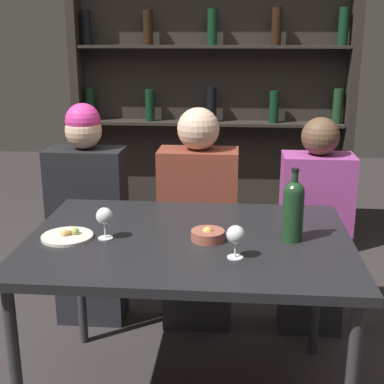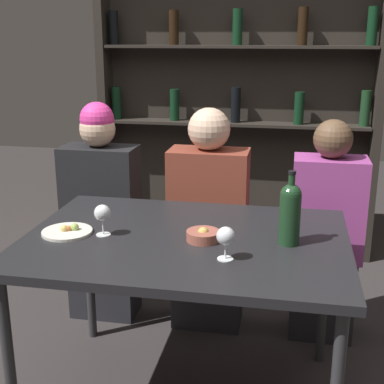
{
  "view_description": "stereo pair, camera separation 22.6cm",
  "coord_description": "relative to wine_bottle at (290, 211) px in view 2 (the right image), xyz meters",
  "views": [
    {
      "loc": [
        0.18,
        -2.02,
        1.56
      ],
      "look_at": [
        0.0,
        0.14,
        0.92
      ],
      "focal_mm": 50.0,
      "sensor_mm": 36.0,
      "label": 1
    },
    {
      "loc": [
        0.41,
        -1.99,
        1.56
      ],
      "look_at": [
        0.0,
        0.14,
        0.92
      ],
      "focal_mm": 50.0,
      "sensor_mm": 36.0,
      "label": 2
    }
  ],
  "objects": [
    {
      "name": "wine_rack_wall",
      "position": [
        -0.41,
        1.83,
        0.27
      ],
      "size": [
        1.98,
        0.21,
        2.27
      ],
      "color": "#28231E",
      "rests_on": "ground_plane"
    },
    {
      "name": "snack_bowl",
      "position": [
        -0.33,
        -0.03,
        -0.11
      ],
      "size": [
        0.14,
        0.14,
        0.06
      ],
      "color": "#995142",
      "rests_on": "dining_table"
    },
    {
      "name": "seated_person_center",
      "position": [
        -0.42,
        0.66,
        -0.33
      ],
      "size": [
        0.41,
        0.22,
        1.21
      ],
      "color": "#26262B",
      "rests_on": "ground_plane"
    },
    {
      "name": "food_plate_0",
      "position": [
        -0.9,
        -0.06,
        -0.13
      ],
      "size": [
        0.21,
        0.21,
        0.04
      ],
      "color": "silver",
      "rests_on": "dining_table"
    },
    {
      "name": "wine_bottle",
      "position": [
        0.0,
        0.0,
        0.0
      ],
      "size": [
        0.08,
        0.08,
        0.29
      ],
      "color": "#19381E",
      "rests_on": "dining_table"
    },
    {
      "name": "dining_table",
      "position": [
        -0.41,
        -0.01,
        -0.2
      ],
      "size": [
        1.31,
        0.94,
        0.77
      ],
      "color": "black",
      "rests_on": "ground_plane"
    },
    {
      "name": "seated_person_right",
      "position": [
        0.19,
        0.66,
        -0.35
      ],
      "size": [
        0.36,
        0.22,
        1.17
      ],
      "color": "#26262B",
      "rests_on": "ground_plane"
    },
    {
      "name": "wine_glass_0",
      "position": [
        -0.75,
        -0.05,
        -0.04
      ],
      "size": [
        0.07,
        0.07,
        0.13
      ],
      "color": "silver",
      "rests_on": "dining_table"
    },
    {
      "name": "wine_glass_1",
      "position": [
        -0.22,
        -0.2,
        -0.05
      ],
      "size": [
        0.07,
        0.07,
        0.13
      ],
      "color": "silver",
      "rests_on": "dining_table"
    },
    {
      "name": "seated_person_left",
      "position": [
        -1.02,
        0.66,
        -0.32
      ],
      "size": [
        0.4,
        0.22,
        1.22
      ],
      "color": "#26262B",
      "rests_on": "ground_plane"
    }
  ]
}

